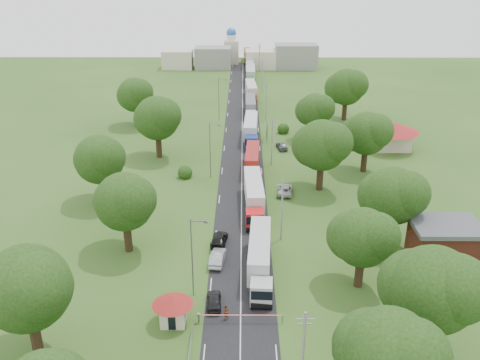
{
  "coord_description": "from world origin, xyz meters",
  "views": [
    {
      "loc": [
        0.24,
        -71.73,
        36.9
      ],
      "look_at": [
        -0.27,
        6.91,
        3.0
      ],
      "focal_mm": 40.0,
      "sensor_mm": 36.0,
      "label": 1
    }
  ],
  "objects_px": {
    "info_sign": "(267,127)",
    "car_lane_front": "(214,300)",
    "car_lane_mid": "(218,257)",
    "guard_booth": "(173,306)",
    "truck_0": "(260,257)",
    "pedestrian_near": "(226,313)",
    "boom_barrier": "(228,316)"
  },
  "relations": [
    {
      "from": "guard_booth",
      "to": "info_sign",
      "type": "height_order",
      "value": "info_sign"
    },
    {
      "from": "car_lane_mid",
      "to": "pedestrian_near",
      "type": "xyz_separation_m",
      "value": [
        1.46,
        -11.5,
        0.08
      ]
    },
    {
      "from": "boom_barrier",
      "to": "car_lane_mid",
      "type": "relative_size",
      "value": 1.95
    },
    {
      "from": "car_lane_front",
      "to": "pedestrian_near",
      "type": "bearing_deg",
      "value": 117.35
    },
    {
      "from": "guard_booth",
      "to": "pedestrian_near",
      "type": "distance_m",
      "value": 5.83
    },
    {
      "from": "pedestrian_near",
      "to": "guard_booth",
      "type": "bearing_deg",
      "value": 143.76
    },
    {
      "from": "car_lane_mid",
      "to": "pedestrian_near",
      "type": "height_order",
      "value": "pedestrian_near"
    },
    {
      "from": "info_sign",
      "to": "pedestrian_near",
      "type": "distance_m",
      "value": 59.92
    },
    {
      "from": "guard_booth",
      "to": "pedestrian_near",
      "type": "xyz_separation_m",
      "value": [
        5.66,
        0.5,
        -1.3
      ]
    },
    {
      "from": "boom_barrier",
      "to": "guard_booth",
      "type": "relative_size",
      "value": 2.1
    },
    {
      "from": "car_lane_front",
      "to": "car_lane_mid",
      "type": "height_order",
      "value": "car_lane_mid"
    },
    {
      "from": "boom_barrier",
      "to": "car_lane_mid",
      "type": "distance_m",
      "value": 12.11
    },
    {
      "from": "info_sign",
      "to": "truck_0",
      "type": "height_order",
      "value": "truck_0"
    },
    {
      "from": "boom_barrier",
      "to": "pedestrian_near",
      "type": "bearing_deg",
      "value": 110.06
    },
    {
      "from": "car_lane_front",
      "to": "car_lane_mid",
      "type": "relative_size",
      "value": 0.85
    },
    {
      "from": "guard_booth",
      "to": "boom_barrier",
      "type": "bearing_deg",
      "value": 0.01
    },
    {
      "from": "boom_barrier",
      "to": "truck_0",
      "type": "height_order",
      "value": "truck_0"
    },
    {
      "from": "guard_booth",
      "to": "car_lane_front",
      "type": "height_order",
      "value": "guard_booth"
    },
    {
      "from": "car_lane_front",
      "to": "truck_0",
      "type": "bearing_deg",
      "value": -130.72
    },
    {
      "from": "truck_0",
      "to": "car_lane_mid",
      "type": "xyz_separation_m",
      "value": [
        -5.31,
        2.15,
        -1.44
      ]
    },
    {
      "from": "info_sign",
      "to": "truck_0",
      "type": "xyz_separation_m",
      "value": [
        -2.89,
        -50.15,
        -0.79
      ]
    },
    {
      "from": "guard_booth",
      "to": "car_lane_mid",
      "type": "xyz_separation_m",
      "value": [
        4.2,
        12.0,
        -1.38
      ]
    },
    {
      "from": "guard_booth",
      "to": "car_lane_mid",
      "type": "bearing_deg",
      "value": 70.71
    },
    {
      "from": "car_lane_front",
      "to": "boom_barrier",
      "type": "bearing_deg",
      "value": 115.77
    },
    {
      "from": "car_lane_mid",
      "to": "truck_0",
      "type": "bearing_deg",
      "value": 164.09
    },
    {
      "from": "truck_0",
      "to": "pedestrian_near",
      "type": "relative_size",
      "value": 8.76
    },
    {
      "from": "guard_booth",
      "to": "pedestrian_near",
      "type": "bearing_deg",
      "value": 5.06
    },
    {
      "from": "car_lane_mid",
      "to": "guard_booth",
      "type": "bearing_deg",
      "value": 76.88
    },
    {
      "from": "truck_0",
      "to": "pedestrian_near",
      "type": "distance_m",
      "value": 10.2
    },
    {
      "from": "guard_booth",
      "to": "car_lane_front",
      "type": "bearing_deg",
      "value": 35.59
    },
    {
      "from": "boom_barrier",
      "to": "car_lane_front",
      "type": "xyz_separation_m",
      "value": [
        -1.64,
        3.0,
        -0.21
      ]
    },
    {
      "from": "info_sign",
      "to": "car_lane_front",
      "type": "distance_m",
      "value": 57.63
    }
  ]
}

